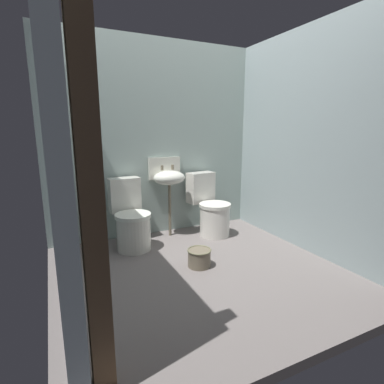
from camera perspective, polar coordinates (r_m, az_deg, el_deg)
ground_plane at (r=3.08m, az=2.38°, el=-14.64°), size 2.83×2.70×0.08m
wall_back at (r=3.85m, az=-5.95°, el=9.95°), size 2.83×0.10×2.41m
wall_left at (r=2.53m, az=-25.11°, el=7.78°), size 0.10×2.50×2.41m
wall_right at (r=3.60m, az=20.15°, el=9.14°), size 0.10×2.50×2.41m
wooden_door_post at (r=1.44m, az=-19.34°, el=5.79°), size 0.11×0.11×2.41m
toilet_left at (r=3.46m, az=-11.70°, el=-5.33°), size 0.42×0.61×0.78m
toilet_right at (r=3.83m, az=3.57°, el=-3.40°), size 0.48×0.65×0.78m
sink at (r=3.70m, az=-4.56°, el=2.89°), size 0.42×0.35×0.99m
bucket at (r=3.01m, az=1.41°, el=-12.47°), size 0.24×0.24×0.18m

